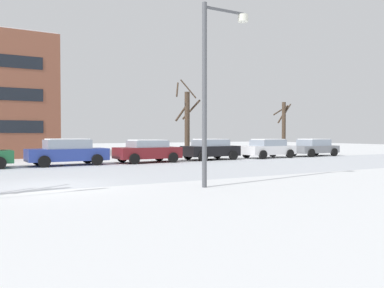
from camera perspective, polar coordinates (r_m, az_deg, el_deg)
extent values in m
plane|color=white|center=(14.35, -20.25, -5.78)|extent=(120.00, 120.00, 0.00)
cube|color=silver|center=(17.82, -22.10, -4.40)|extent=(80.00, 9.06, 0.00)
cylinder|color=#4C4F54|center=(13.26, 1.81, 7.01)|extent=(0.16, 0.16, 6.14)
cylinder|color=#4C4F54|center=(14.27, 4.68, 18.60)|extent=(1.58, 0.10, 0.10)
cylinder|color=silver|center=(14.66, 7.36, 17.50)|extent=(0.36, 0.36, 0.25)
cube|color=#283D93|center=(23.56, -17.49, -1.47)|extent=(4.45, 1.89, 0.68)
cube|color=#8C99A8|center=(23.54, -17.50, -0.02)|extent=(2.46, 1.69, 0.51)
cube|color=white|center=(23.53, -17.51, 0.68)|extent=(2.24, 1.56, 0.06)
cylinder|color=black|center=(24.82, -14.78, -1.98)|extent=(0.65, 0.24, 0.64)
cylinder|color=black|center=(23.10, -13.51, -2.22)|extent=(0.65, 0.24, 0.64)
cylinder|color=black|center=(24.16, -21.29, -2.12)|extent=(0.65, 0.24, 0.64)
cylinder|color=black|center=(22.40, -20.49, -2.39)|extent=(0.65, 0.24, 0.64)
cube|color=maroon|center=(24.88, -6.42, -1.25)|extent=(4.04, 2.01, 0.69)
cube|color=#8C99A8|center=(24.86, -6.43, 0.02)|extent=(2.24, 1.80, 0.41)
cube|color=white|center=(24.85, -6.43, 0.56)|extent=(2.04, 1.66, 0.06)
cylinder|color=black|center=(26.32, -4.75, -1.74)|extent=(0.65, 0.24, 0.64)
cylinder|color=black|center=(24.62, -2.74, -1.96)|extent=(0.65, 0.24, 0.64)
cylinder|color=black|center=(25.27, -10.01, -1.89)|extent=(0.65, 0.24, 0.64)
cylinder|color=black|center=(23.49, -8.29, -2.14)|extent=(0.65, 0.24, 0.64)
cube|color=black|center=(27.41, 2.68, -1.00)|extent=(3.88, 2.00, 0.69)
cube|color=#8C99A8|center=(27.39, 2.68, 0.17)|extent=(2.15, 1.80, 0.43)
cube|color=white|center=(27.39, 2.68, 0.69)|extent=(1.96, 1.66, 0.06)
cylinder|color=black|center=(28.92, 3.65, -1.45)|extent=(0.65, 0.24, 0.64)
cylinder|color=black|center=(27.37, 5.97, -1.62)|extent=(0.65, 0.24, 0.64)
cylinder|color=black|center=(27.57, -0.58, -1.59)|extent=(0.65, 0.24, 0.64)
cylinder|color=black|center=(25.94, 1.60, -1.78)|extent=(0.65, 0.24, 0.64)
cube|color=white|center=(30.02, 10.89, -0.86)|extent=(4.11, 1.92, 0.64)
cube|color=#8C99A8|center=(30.00, 10.90, 0.18)|extent=(2.28, 1.72, 0.45)
cube|color=white|center=(29.99, 10.90, 0.67)|extent=(2.07, 1.59, 0.06)
cylinder|color=black|center=(31.59, 11.54, -1.23)|extent=(0.65, 0.24, 0.64)
cylinder|color=black|center=(30.28, 13.91, -1.36)|extent=(0.65, 0.24, 0.64)
cylinder|color=black|center=(29.86, 7.83, -1.37)|extent=(0.65, 0.24, 0.64)
cylinder|color=black|center=(28.46, 10.17, -1.52)|extent=(0.65, 0.24, 0.64)
cube|color=slate|center=(33.44, 17.11, -0.72)|extent=(4.11, 1.94, 0.57)
cube|color=#8C99A8|center=(33.42, 17.12, 0.20)|extent=(2.28, 1.74, 0.50)
cube|color=white|center=(33.42, 17.13, 0.68)|extent=(2.08, 1.61, 0.06)
cylinder|color=black|center=(35.05, 17.40, -1.01)|extent=(0.65, 0.24, 0.64)
cylinder|color=black|center=(33.85, 19.77, -1.11)|extent=(0.65, 0.24, 0.64)
cylinder|color=black|center=(33.11, 14.39, -1.13)|extent=(0.65, 0.24, 0.64)
cylinder|color=black|center=(31.84, 16.79, -1.24)|extent=(0.65, 0.24, 0.64)
cylinder|color=#423326|center=(30.38, -0.70, 2.81)|extent=(0.40, 0.40, 5.01)
cylinder|color=#423326|center=(31.09, -0.11, 4.96)|extent=(1.04, 1.38, 1.55)
cylinder|color=#423326|center=(30.90, -1.42, 4.66)|extent=(1.36, 0.39, 1.54)
cylinder|color=#423326|center=(30.59, -2.13, 7.84)|extent=(0.93, 1.43, 1.27)
cylinder|color=#423326|center=(29.98, -0.54, 7.93)|extent=(1.20, 0.53, 1.43)
cylinder|color=#423326|center=(35.93, 13.06, 2.23)|extent=(0.34, 0.34, 4.59)
cylinder|color=#423326|center=(36.33, 13.44, 4.67)|extent=(0.33, 0.93, 1.22)
cylinder|color=#423326|center=(36.40, 12.98, 4.17)|extent=(0.90, 0.69, 1.62)
cylinder|color=#423326|center=(36.62, 12.66, 4.76)|extent=(1.40, 0.60, 0.95)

